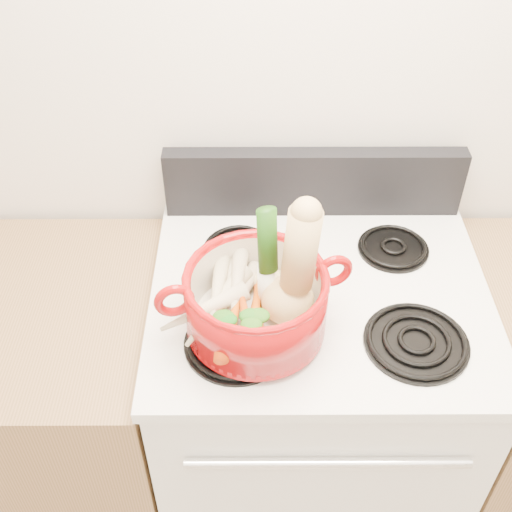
{
  "coord_description": "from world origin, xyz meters",
  "views": [
    {
      "loc": [
        -0.15,
        0.36,
        2.0
      ],
      "look_at": [
        -0.15,
        1.26,
        1.19
      ],
      "focal_mm": 45.0,
      "sensor_mm": 36.0,
      "label": 1
    }
  ],
  "objects_px": {
    "stove_body": "(309,413)",
    "squash": "(289,268)",
    "dutch_oven": "(256,302)",
    "leek": "(267,263)"
  },
  "relations": [
    {
      "from": "stove_body",
      "to": "dutch_oven",
      "type": "height_order",
      "value": "dutch_oven"
    },
    {
      "from": "stove_body",
      "to": "dutch_oven",
      "type": "distance_m",
      "value": 0.61
    },
    {
      "from": "stove_body",
      "to": "squash",
      "type": "height_order",
      "value": "squash"
    },
    {
      "from": "squash",
      "to": "leek",
      "type": "height_order",
      "value": "squash"
    },
    {
      "from": "leek",
      "to": "stove_body",
      "type": "bearing_deg",
      "value": 19.54
    },
    {
      "from": "squash",
      "to": "dutch_oven",
      "type": "bearing_deg",
      "value": 162.68
    },
    {
      "from": "stove_body",
      "to": "squash",
      "type": "xyz_separation_m",
      "value": [
        -0.08,
        -0.12,
        0.68
      ]
    },
    {
      "from": "dutch_oven",
      "to": "leek",
      "type": "relative_size",
      "value": 1.11
    },
    {
      "from": "dutch_oven",
      "to": "stove_body",
      "type": "bearing_deg",
      "value": 25.23
    },
    {
      "from": "squash",
      "to": "leek",
      "type": "xyz_separation_m",
      "value": [
        -0.04,
        0.02,
        -0.01
      ]
    }
  ]
}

